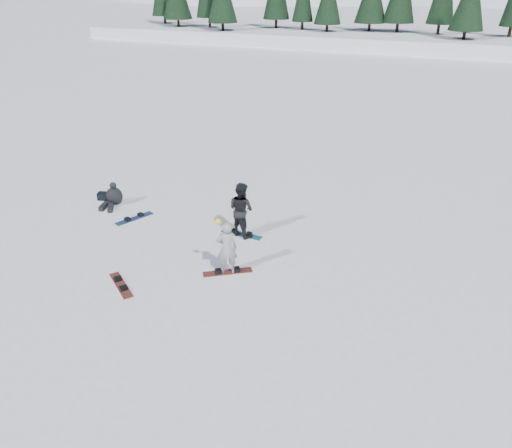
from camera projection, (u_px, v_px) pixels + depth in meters
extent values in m
plane|color=white|center=(245.00, 276.00, 14.96)|extent=(420.00, 420.00, 0.00)
cube|color=white|center=(428.00, 57.00, 60.72)|extent=(90.00, 14.00, 5.00)
ellipsoid|color=white|center=(259.00, 39.00, 185.34)|extent=(143.00, 110.00, 49.50)
ellipsoid|color=white|center=(157.00, 25.00, 242.82)|extent=(169.00, 130.00, 52.00)
cone|color=black|center=(364.00, 0.00, 60.84)|extent=(3.20, 3.20, 7.50)
cone|color=black|center=(399.00, 1.00, 59.38)|extent=(3.20, 3.20, 7.50)
cone|color=black|center=(436.00, 1.00, 57.91)|extent=(3.20, 3.20, 7.50)
cone|color=black|center=(475.00, 2.00, 56.45)|extent=(3.20, 3.20, 7.50)
imported|color=#A9A9AF|center=(227.00, 248.00, 14.75)|extent=(0.74, 0.65, 1.69)
sphere|color=#FFF10D|center=(218.00, 221.00, 14.32)|extent=(0.18, 0.18, 0.18)
imported|color=black|center=(241.00, 209.00, 16.90)|extent=(1.12, 0.99, 1.93)
ellipsoid|color=black|center=(114.00, 196.00, 19.46)|extent=(0.83, 0.78, 0.70)
sphere|color=black|center=(113.00, 185.00, 19.27)|extent=(0.26, 0.26, 0.26)
cube|color=black|center=(111.00, 208.00, 19.12)|extent=(0.47, 0.61, 0.18)
cube|color=black|center=(104.00, 206.00, 19.23)|extent=(0.33, 0.63, 0.18)
cube|color=black|center=(104.00, 196.00, 19.96)|extent=(0.52, 0.42, 0.30)
cube|color=maroon|center=(228.00, 272.00, 15.13)|extent=(1.40, 1.07, 0.03)
cube|color=#197889|center=(242.00, 234.00, 17.33)|extent=(1.51, 0.35, 0.03)
cube|color=navy|center=(134.00, 218.00, 18.44)|extent=(0.85, 1.49, 0.03)
cube|color=maroon|center=(121.00, 285.00, 14.49)|extent=(1.37, 1.13, 0.03)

